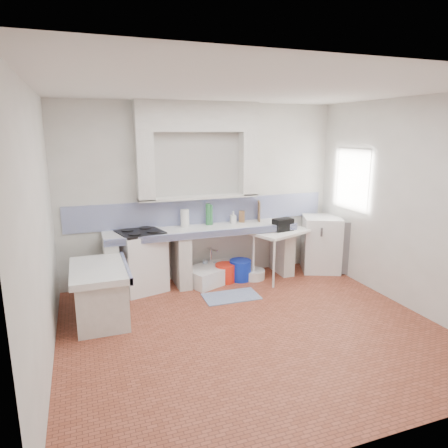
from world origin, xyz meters
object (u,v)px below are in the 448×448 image
object	(u,v)px
side_table	(281,254)
sink	(214,274)
stove	(141,262)
fridge	(321,244)

from	to	relation	value
side_table	sink	bearing A→B (deg)	146.37
stove	fridge	world-z (taller)	fridge
stove	sink	distance (m)	1.19
stove	fridge	size ratio (longest dim) A/B	0.94
stove	fridge	distance (m)	3.05
sink	side_table	world-z (taller)	side_table
side_table	stove	bearing A→B (deg)	151.44
sink	stove	bearing A→B (deg)	154.63
stove	side_table	world-z (taller)	stove
side_table	fridge	bearing A→B (deg)	-15.30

